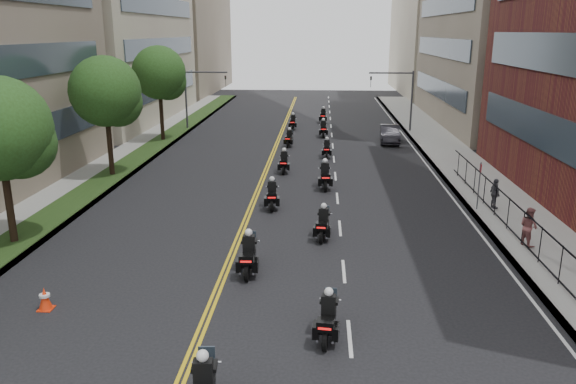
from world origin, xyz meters
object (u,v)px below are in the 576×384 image
motorcycle_4 (272,196)px  pedestrian_c (495,194)px  motorcycle_1 (328,319)px  motorcycle_7 (327,149)px  motorcycle_9 (323,129)px  pedestrian_b (529,226)px  motorcycle_8 (289,139)px  motorcycle_2 (249,256)px  traffic_cone (45,299)px  motorcycle_10 (293,123)px  motorcycle_5 (325,177)px  parked_sedan (390,134)px  motorcycle_6 (284,163)px  motorcycle_11 (323,116)px  motorcycle_3 (323,225)px

motorcycle_4 → pedestrian_c: size_ratio=1.45×
motorcycle_1 → motorcycle_7: bearing=96.3°
motorcycle_7 → motorcycle_9: motorcycle_9 is taller
pedestrian_b → motorcycle_7: bearing=2.6°
motorcycle_8 → motorcycle_4: bearing=-83.6°
motorcycle_2 → motorcycle_4: motorcycle_2 is taller
motorcycle_8 → traffic_cone: bearing=-96.9°
motorcycle_4 → motorcycle_10: size_ratio=1.06×
motorcycle_4 → motorcycle_10: motorcycle_4 is taller
motorcycle_2 → motorcycle_5: 12.77m
parked_sedan → motorcycle_1: bearing=-95.6°
motorcycle_2 → motorcycle_4: 8.36m
motorcycle_8 → parked_sedan: size_ratio=0.47×
motorcycle_6 → motorcycle_8: bearing=90.3°
motorcycle_2 → motorcycle_11: 37.44m
motorcycle_1 → pedestrian_c: 15.83m
pedestrian_b → pedestrian_c: size_ratio=1.07×
motorcycle_1 → motorcycle_11: bearing=96.7°
parked_sedan → pedestrian_c: bearing=-75.7°
traffic_cone → motorcycle_1: bearing=-7.7°
motorcycle_1 → motorcycle_10: motorcycle_1 is taller
motorcycle_5 → motorcycle_6: bearing=123.2°
parked_sedan → pedestrian_b: 23.96m
motorcycle_3 → motorcycle_6: size_ratio=0.99×
motorcycle_1 → motorcycle_10: 38.03m
motorcycle_9 → pedestrian_c: 22.74m
motorcycle_11 → motorcycle_7: bearing=-86.5°
motorcycle_2 → motorcycle_9: motorcycle_2 is taller
motorcycle_1 → motorcycle_3: 8.65m
parked_sedan → motorcycle_2: bearing=-103.3°
motorcycle_1 → motorcycle_3: motorcycle_3 is taller
motorcycle_6 → motorcycle_7: motorcycle_6 is taller
pedestrian_b → motorcycle_1: bearing=109.3°
motorcycle_11 → traffic_cone: 41.78m
parked_sedan → traffic_cone: parked_sedan is taller
traffic_cone → motorcycle_11: bearing=77.0°
motorcycle_5 → motorcycle_1: bearing=-92.1°
motorcycle_2 → pedestrian_b: bearing=14.2°
motorcycle_3 → motorcycle_5: bearing=95.3°
motorcycle_9 → motorcycle_7: bearing=-90.1°
motorcycle_5 → parked_sedan: 15.60m
motorcycle_1 → motorcycle_6: bearing=104.0°
motorcycle_11 → pedestrian_b: (8.77, -34.06, 0.33)m
motorcycle_9 → pedestrian_b: bearing=-73.3°
motorcycle_7 → parked_sedan: size_ratio=0.46×
motorcycle_2 → parked_sedan: (8.50, 27.01, 0.04)m
motorcycle_6 → motorcycle_7: bearing=58.2°
motorcycle_4 → motorcycle_7: 12.95m
motorcycle_4 → motorcycle_11: motorcycle_4 is taller
motorcycle_1 → motorcycle_3: size_ratio=1.00×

